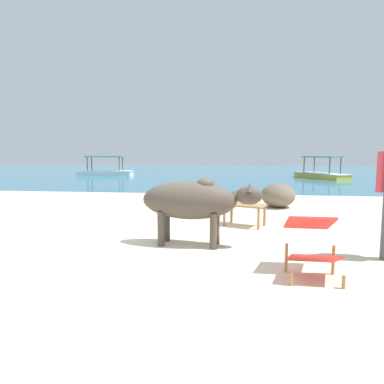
{
  "coord_description": "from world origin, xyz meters",
  "views": [
    {
      "loc": [
        1.12,
        -4.53,
        1.4
      ],
      "look_at": [
        0.13,
        3.0,
        0.55
      ],
      "focal_mm": 31.27,
      "sensor_mm": 36.0,
      "label": 1
    }
  ],
  "objects_px": {
    "low_bench_table": "(244,208)",
    "boat_yellow": "(321,174)",
    "deck_chair_near": "(311,242)",
    "bottle": "(249,198)",
    "boat_white": "(105,171)",
    "cow": "(192,201)"
  },
  "relations": [
    {
      "from": "deck_chair_near",
      "to": "bottle",
      "type": "bearing_deg",
      "value": -165.62
    },
    {
      "from": "cow",
      "to": "bottle",
      "type": "relative_size",
      "value": 6.15
    },
    {
      "from": "bottle",
      "to": "boat_white",
      "type": "bearing_deg",
      "value": 120.64
    },
    {
      "from": "bottle",
      "to": "deck_chair_near",
      "type": "height_order",
      "value": "bottle"
    },
    {
      "from": "cow",
      "to": "deck_chair_near",
      "type": "height_order",
      "value": "cow"
    },
    {
      "from": "boat_yellow",
      "to": "bottle",
      "type": "bearing_deg",
      "value": 133.84
    },
    {
      "from": "bottle",
      "to": "boat_white",
      "type": "distance_m",
      "value": 17.6
    },
    {
      "from": "low_bench_table",
      "to": "boat_white",
      "type": "height_order",
      "value": "boat_white"
    },
    {
      "from": "cow",
      "to": "boat_yellow",
      "type": "distance_m",
      "value": 16.58
    },
    {
      "from": "bottle",
      "to": "boat_yellow",
      "type": "distance_m",
      "value": 14.9
    },
    {
      "from": "low_bench_table",
      "to": "bottle",
      "type": "xyz_separation_m",
      "value": [
        0.08,
        -0.02,
        0.19
      ]
    },
    {
      "from": "low_bench_table",
      "to": "boat_yellow",
      "type": "xyz_separation_m",
      "value": [
        4.81,
        14.11,
        -0.11
      ]
    },
    {
      "from": "deck_chair_near",
      "to": "boat_yellow",
      "type": "distance_m",
      "value": 17.18
    },
    {
      "from": "cow",
      "to": "boat_yellow",
      "type": "bearing_deg",
      "value": 75.0
    },
    {
      "from": "bottle",
      "to": "boat_white",
      "type": "height_order",
      "value": "boat_white"
    },
    {
      "from": "bottle",
      "to": "boat_yellow",
      "type": "xyz_separation_m",
      "value": [
        4.73,
        14.13,
        -0.29
      ]
    },
    {
      "from": "low_bench_table",
      "to": "bottle",
      "type": "height_order",
      "value": "bottle"
    },
    {
      "from": "cow",
      "to": "low_bench_table",
      "type": "relative_size",
      "value": 2.09
    },
    {
      "from": "cow",
      "to": "deck_chair_near",
      "type": "distance_m",
      "value": 1.86
    },
    {
      "from": "deck_chair_near",
      "to": "low_bench_table",
      "type": "bearing_deg",
      "value": -163.94
    },
    {
      "from": "low_bench_table",
      "to": "deck_chair_near",
      "type": "height_order",
      "value": "deck_chair_near"
    },
    {
      "from": "bottle",
      "to": "boat_white",
      "type": "relative_size",
      "value": 0.08
    }
  ]
}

